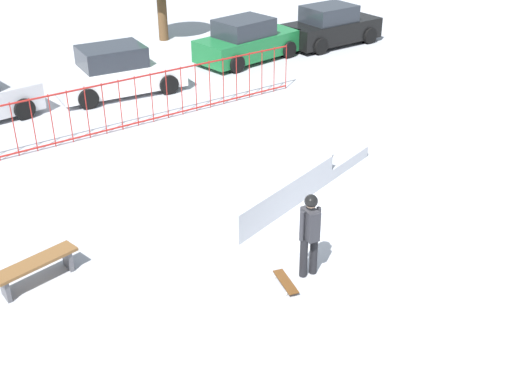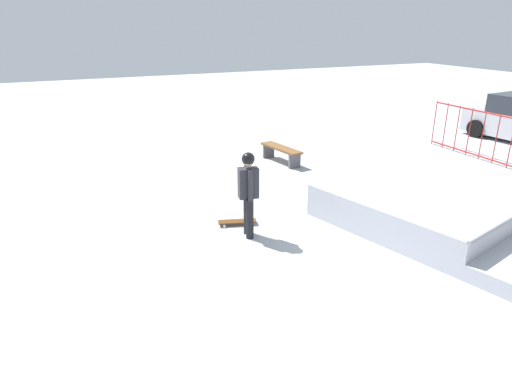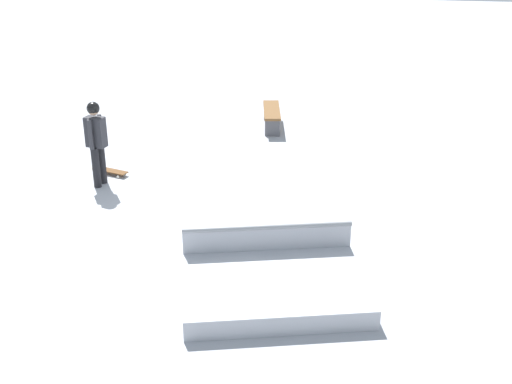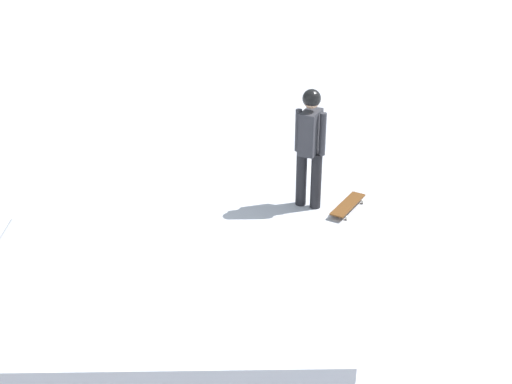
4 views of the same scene
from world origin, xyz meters
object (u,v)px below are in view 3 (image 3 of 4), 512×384
skater (96,137)px  park_bench (272,114)px  skateboard (110,171)px  skate_ramp (259,213)px

skater → park_bench: bearing=-114.2°
skateboard → skater: bearing=108.3°
skater → skateboard: skater is taller
skater → skateboard: size_ratio=2.09×
skateboard → skate_ramp: bearing=167.1°
skateboard → park_bench: size_ratio=0.50×
skateboard → park_bench: bearing=-111.9°
skater → skateboard: 1.09m
skate_ramp → park_bench: bearing=170.9°
skater → park_bench: (-4.17, 2.91, -0.65)m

